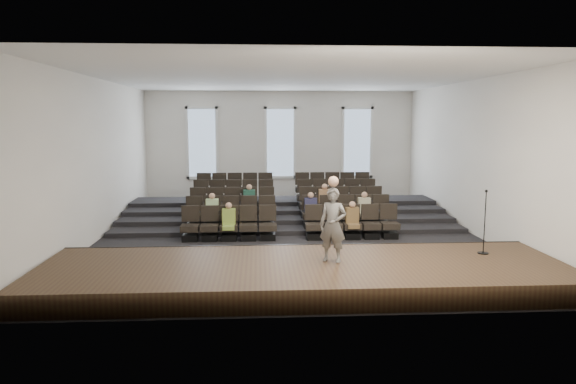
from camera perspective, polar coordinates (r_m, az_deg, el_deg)
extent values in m
plane|color=black|center=(16.68, 0.20, -4.83)|extent=(14.00, 14.00, 0.00)
cube|color=white|center=(16.33, 0.21, 12.58)|extent=(12.00, 14.00, 0.02)
cube|color=white|center=(23.31, -0.87, 5.01)|extent=(12.00, 0.04, 5.00)
cube|color=white|center=(9.35, 2.88, 0.66)|extent=(12.00, 0.04, 5.00)
cube|color=white|center=(17.04, -20.49, 3.44)|extent=(0.04, 14.00, 5.00)
cube|color=white|center=(17.74, 20.04, 3.62)|extent=(0.04, 14.00, 5.00)
cube|color=#3D2D1A|center=(11.70, 1.77, -9.14)|extent=(11.80, 3.60, 0.50)
cube|color=black|center=(13.40, 1.09, -6.92)|extent=(11.80, 0.06, 0.52)
cube|color=black|center=(18.94, -0.24, -3.06)|extent=(11.80, 4.80, 0.15)
cube|color=black|center=(19.44, -0.32, -2.55)|extent=(11.80, 3.75, 0.30)
cube|color=black|center=(19.94, -0.40, -2.07)|extent=(11.80, 2.70, 0.45)
cube|color=black|center=(20.45, -0.48, -1.60)|extent=(11.80, 1.65, 0.60)
cube|color=black|center=(16.18, -10.82, -5.01)|extent=(0.47, 0.43, 0.20)
cube|color=black|center=(16.12, -10.85, -3.94)|extent=(0.55, 0.50, 0.19)
cube|color=black|center=(16.25, -10.79, -2.37)|extent=(0.55, 0.08, 0.50)
cube|color=black|center=(16.12, -8.70, -5.01)|extent=(0.47, 0.43, 0.20)
cube|color=black|center=(16.05, -8.72, -3.94)|extent=(0.55, 0.50, 0.19)
cube|color=black|center=(16.18, -8.68, -2.36)|extent=(0.55, 0.08, 0.50)
cube|color=black|center=(16.07, -6.56, -5.01)|extent=(0.47, 0.43, 0.20)
cube|color=black|center=(16.01, -6.58, -3.93)|extent=(0.55, 0.50, 0.19)
cube|color=black|center=(16.13, -6.56, -2.35)|extent=(0.55, 0.08, 0.50)
cube|color=black|center=(16.05, -4.41, -5.00)|extent=(0.47, 0.43, 0.20)
cube|color=black|center=(15.98, -4.42, -3.92)|extent=(0.55, 0.50, 0.19)
cube|color=black|center=(16.11, -4.43, -2.34)|extent=(0.55, 0.08, 0.50)
cube|color=black|center=(16.05, -2.26, -4.98)|extent=(0.47, 0.43, 0.20)
cube|color=black|center=(15.98, -2.27, -3.90)|extent=(0.55, 0.50, 0.19)
cube|color=black|center=(16.11, -2.29, -2.32)|extent=(0.55, 0.08, 0.50)
cube|color=black|center=(16.14, 2.91, -4.91)|extent=(0.47, 0.43, 0.20)
cube|color=black|center=(16.07, 2.92, -3.84)|extent=(0.55, 0.50, 0.19)
cube|color=black|center=(16.20, 2.85, -2.27)|extent=(0.55, 0.08, 0.50)
cube|color=black|center=(16.22, 5.03, -4.87)|extent=(0.47, 0.43, 0.20)
cube|color=black|center=(16.15, 5.04, -3.80)|extent=(0.55, 0.50, 0.19)
cube|color=black|center=(16.28, 4.95, -2.24)|extent=(0.55, 0.08, 0.50)
cube|color=black|center=(16.31, 7.12, -4.83)|extent=(0.47, 0.43, 0.20)
cube|color=black|center=(16.25, 7.14, -3.76)|extent=(0.55, 0.50, 0.19)
cube|color=black|center=(16.37, 7.03, -2.21)|extent=(0.55, 0.08, 0.50)
cube|color=black|center=(16.43, 9.18, -4.78)|extent=(0.47, 0.43, 0.20)
cube|color=black|center=(16.37, 9.21, -3.72)|extent=(0.55, 0.50, 0.19)
cube|color=black|center=(16.49, 9.08, -2.18)|extent=(0.55, 0.08, 0.50)
cube|color=black|center=(16.57, 11.22, -4.72)|extent=(0.47, 0.43, 0.20)
cube|color=black|center=(16.51, 11.25, -3.67)|extent=(0.55, 0.50, 0.19)
cube|color=black|center=(16.63, 11.10, -2.14)|extent=(0.55, 0.08, 0.50)
cube|color=black|center=(17.17, -10.38, -3.74)|extent=(0.47, 0.43, 0.20)
cube|color=black|center=(17.11, -10.41, -2.73)|extent=(0.55, 0.50, 0.19)
cube|color=black|center=(17.25, -10.36, -1.26)|extent=(0.55, 0.08, 0.50)
cube|color=black|center=(17.11, -8.39, -3.74)|extent=(0.47, 0.43, 0.20)
cube|color=black|center=(17.05, -8.41, -2.72)|extent=(0.55, 0.50, 0.19)
cube|color=black|center=(17.18, -8.37, -1.25)|extent=(0.55, 0.08, 0.50)
cube|color=black|center=(17.06, -6.37, -3.73)|extent=(0.47, 0.43, 0.20)
cube|color=black|center=(17.01, -6.39, -2.71)|extent=(0.55, 0.50, 0.19)
cube|color=black|center=(17.14, -6.37, -1.23)|extent=(0.55, 0.08, 0.50)
cube|color=black|center=(17.04, -4.36, -3.72)|extent=(0.47, 0.43, 0.20)
cube|color=black|center=(16.98, -4.37, -2.70)|extent=(0.55, 0.50, 0.19)
cube|color=black|center=(17.12, -4.37, -1.22)|extent=(0.55, 0.08, 0.50)
cube|color=black|center=(17.04, -2.33, -3.71)|extent=(0.47, 0.43, 0.20)
cube|color=black|center=(16.98, -2.34, -2.68)|extent=(0.55, 0.50, 0.19)
cube|color=black|center=(17.12, -2.36, -1.20)|extent=(0.55, 0.08, 0.50)
cube|color=black|center=(17.13, 2.53, -3.65)|extent=(0.47, 0.43, 0.20)
cube|color=black|center=(17.07, 2.54, -2.63)|extent=(0.55, 0.50, 0.19)
cube|color=black|center=(17.21, 2.47, -1.16)|extent=(0.55, 0.08, 0.50)
cube|color=black|center=(17.20, 4.52, -3.62)|extent=(0.47, 0.43, 0.20)
cube|color=black|center=(17.14, 4.53, -2.60)|extent=(0.55, 0.50, 0.19)
cube|color=black|center=(17.28, 4.45, -1.14)|extent=(0.55, 0.08, 0.50)
cube|color=black|center=(17.29, 6.50, -3.58)|extent=(0.47, 0.43, 0.20)
cube|color=black|center=(17.23, 6.51, -2.57)|extent=(0.55, 0.50, 0.19)
cube|color=black|center=(17.37, 6.42, -1.12)|extent=(0.55, 0.08, 0.50)
cube|color=black|center=(17.40, 8.45, -3.54)|extent=(0.47, 0.43, 0.20)
cube|color=black|center=(17.35, 8.47, -2.54)|extent=(0.55, 0.50, 0.19)
cube|color=black|center=(17.48, 8.36, -1.09)|extent=(0.55, 0.08, 0.50)
cube|color=black|center=(17.54, 10.37, -3.50)|extent=(0.47, 0.43, 0.20)
cube|color=black|center=(17.48, 10.40, -2.50)|extent=(0.55, 0.50, 0.19)
cube|color=black|center=(17.61, 10.27, -1.07)|extent=(0.55, 0.08, 0.50)
cube|color=black|center=(18.17, -10.00, -2.61)|extent=(0.47, 0.42, 0.20)
cube|color=black|center=(18.11, -10.02, -1.65)|extent=(0.55, 0.50, 0.19)
cube|color=black|center=(18.26, -9.98, -0.27)|extent=(0.55, 0.08, 0.50)
cube|color=black|center=(18.11, -8.11, -2.61)|extent=(0.47, 0.42, 0.20)
cube|color=black|center=(18.05, -8.13, -1.64)|extent=(0.55, 0.50, 0.19)
cube|color=black|center=(18.20, -8.10, -0.26)|extent=(0.55, 0.08, 0.50)
cube|color=black|center=(18.07, -6.21, -2.60)|extent=(0.47, 0.42, 0.20)
cube|color=black|center=(18.01, -6.22, -1.63)|extent=(0.55, 0.50, 0.19)
cube|color=black|center=(18.16, -6.21, -0.24)|extent=(0.55, 0.08, 0.50)
cube|color=black|center=(18.05, -4.30, -2.58)|extent=(0.47, 0.42, 0.20)
cube|color=black|center=(17.99, -4.32, -1.61)|extent=(0.55, 0.50, 0.19)
cube|color=black|center=(18.14, -4.32, -0.23)|extent=(0.55, 0.08, 0.50)
cube|color=black|center=(18.04, -2.40, -2.57)|extent=(0.47, 0.42, 0.20)
cube|color=black|center=(17.99, -2.40, -1.60)|extent=(0.55, 0.50, 0.19)
cube|color=black|center=(18.14, -2.42, -0.21)|extent=(0.55, 0.08, 0.50)
cube|color=black|center=(18.13, 2.19, -2.52)|extent=(0.47, 0.42, 0.20)
cube|color=black|center=(18.07, 2.20, -1.55)|extent=(0.55, 0.50, 0.19)
cube|color=black|center=(18.22, 2.14, -0.17)|extent=(0.55, 0.08, 0.50)
cube|color=black|center=(18.19, 4.08, -2.50)|extent=(0.47, 0.42, 0.20)
cube|color=black|center=(18.14, 4.09, -1.53)|extent=(0.55, 0.50, 0.19)
cube|color=black|center=(18.28, 4.01, -0.16)|extent=(0.55, 0.08, 0.50)
cube|color=black|center=(18.28, 5.94, -2.47)|extent=(0.47, 0.42, 0.20)
cube|color=black|center=(18.23, 5.96, -1.51)|extent=(0.55, 0.50, 0.19)
cube|color=black|center=(18.37, 5.87, -0.14)|extent=(0.55, 0.08, 0.50)
cube|color=black|center=(18.39, 7.79, -2.44)|extent=(0.47, 0.42, 0.20)
cube|color=black|center=(18.33, 7.81, -1.49)|extent=(0.55, 0.50, 0.19)
cube|color=black|center=(18.48, 7.71, -0.13)|extent=(0.55, 0.08, 0.50)
cube|color=black|center=(18.51, 9.62, -2.41)|extent=(0.47, 0.42, 0.20)
cube|color=black|center=(18.46, 9.64, -1.46)|extent=(0.55, 0.50, 0.19)
cube|color=black|center=(18.60, 9.52, -0.11)|extent=(0.55, 0.08, 0.50)
cube|color=black|center=(19.17, -9.65, -1.60)|extent=(0.47, 0.42, 0.20)
cube|color=black|center=(19.12, -9.67, -0.68)|extent=(0.55, 0.50, 0.19)
cube|color=black|center=(19.27, -9.63, 0.61)|extent=(0.55, 0.08, 0.50)
cube|color=black|center=(19.11, -7.86, -1.59)|extent=(0.47, 0.42, 0.20)
cube|color=black|center=(19.06, -7.88, -0.67)|extent=(0.55, 0.50, 0.19)
cube|color=black|center=(19.21, -7.85, 0.63)|extent=(0.55, 0.08, 0.50)
cube|color=black|center=(19.07, -6.06, -1.58)|extent=(0.47, 0.42, 0.20)
cube|color=black|center=(19.02, -6.08, -0.66)|extent=(0.55, 0.50, 0.19)
cube|color=black|center=(19.18, -6.07, 0.65)|extent=(0.55, 0.08, 0.50)
cube|color=black|center=(19.05, -4.26, -1.57)|extent=(0.47, 0.42, 0.20)
cube|color=black|center=(19.00, -4.27, -0.64)|extent=(0.55, 0.50, 0.19)
cube|color=black|center=(19.16, -4.27, 0.66)|extent=(0.55, 0.08, 0.50)
cube|color=black|center=(19.05, -2.45, -1.55)|extent=(0.47, 0.42, 0.20)
cube|color=black|center=(19.00, -2.46, -0.63)|extent=(0.55, 0.50, 0.19)
cube|color=black|center=(19.16, -2.48, 0.68)|extent=(0.55, 0.08, 0.50)
cube|color=black|center=(19.13, 1.89, -1.51)|extent=(0.47, 0.42, 0.20)
cube|color=black|center=(19.08, 1.90, -0.59)|extent=(0.55, 0.50, 0.19)
cube|color=black|center=(19.23, 1.85, 0.71)|extent=(0.55, 0.08, 0.50)
cube|color=black|center=(19.19, 3.68, -1.49)|extent=(0.47, 0.42, 0.20)
cube|color=black|center=(19.15, 3.69, -0.58)|extent=(0.55, 0.50, 0.19)
cube|color=black|center=(19.30, 3.62, 0.72)|extent=(0.55, 0.08, 0.50)
cube|color=black|center=(19.28, 5.45, -1.47)|extent=(0.47, 0.42, 0.20)
cube|color=black|center=(19.23, 5.46, -0.56)|extent=(0.55, 0.50, 0.19)
cube|color=black|center=(19.38, 5.38, 0.73)|extent=(0.55, 0.08, 0.50)
cube|color=black|center=(19.38, 7.20, -1.45)|extent=(0.47, 0.42, 0.20)
cube|color=black|center=(19.33, 7.22, -0.54)|extent=(0.55, 0.50, 0.19)
cube|color=black|center=(19.48, 7.13, 0.74)|extent=(0.55, 0.08, 0.50)
cube|color=black|center=(19.49, 8.94, -1.43)|extent=(0.47, 0.42, 0.20)
cube|color=black|center=(19.45, 8.96, -0.52)|extent=(0.55, 0.50, 0.19)
cube|color=black|center=(19.60, 8.85, 0.75)|extent=(0.55, 0.08, 0.50)
cube|color=black|center=(20.18, -9.34, -0.69)|extent=(0.47, 0.42, 0.20)
cube|color=black|center=(20.13, -9.36, 0.18)|extent=(0.55, 0.50, 0.19)
cube|color=black|center=(20.29, -9.32, 1.41)|extent=(0.55, 0.08, 0.50)
cube|color=black|center=(20.12, -7.64, -0.68)|extent=(0.47, 0.42, 0.20)
cube|color=black|center=(20.08, -7.65, 0.20)|extent=(0.55, 0.50, 0.19)
cube|color=black|center=(20.24, -7.63, 1.43)|extent=(0.55, 0.08, 0.50)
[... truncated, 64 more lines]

